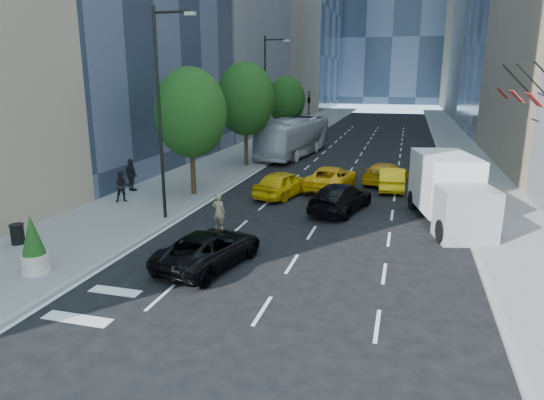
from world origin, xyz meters
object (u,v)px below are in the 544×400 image
(black_sedan_lincoln, at_px, (210,248))
(city_bus, at_px, (294,137))
(planter_shrub, at_px, (33,246))
(trash_can, at_px, (17,234))
(box_truck, at_px, (449,190))
(skateboarder, at_px, (219,214))
(black_sedan_mercedes, at_px, (340,198))

(black_sedan_lincoln, relative_size, city_bus, 0.41)
(planter_shrub, bearing_deg, trash_can, 141.20)
(trash_can, bearing_deg, city_bus, 77.71)
(black_sedan_lincoln, height_order, box_truck, box_truck)
(skateboarder, relative_size, city_bus, 0.14)
(black_sedan_mercedes, relative_size, city_bus, 0.43)
(black_sedan_lincoln, xyz_separation_m, city_bus, (-2.80, 26.55, 1.01))
(skateboarder, distance_m, black_sedan_mercedes, 7.05)
(black_sedan_mercedes, height_order, trash_can, black_sedan_mercedes)
(box_truck, bearing_deg, skateboarder, -170.02)
(black_sedan_lincoln, distance_m, box_truck, 12.36)
(black_sedan_mercedes, relative_size, box_truck, 0.72)
(city_bus, xyz_separation_m, trash_can, (-5.84, -26.81, -1.14))
(skateboarder, height_order, planter_shrub, planter_shrub)
(city_bus, height_order, box_truck, city_bus)
(skateboarder, bearing_deg, box_truck, -155.86)
(black_sedan_lincoln, height_order, trash_can, black_sedan_lincoln)
(black_sedan_lincoln, distance_m, planter_shrub, 6.26)
(city_bus, xyz_separation_m, box_truck, (11.93, -18.27, -0.04))
(skateboarder, distance_m, trash_can, 8.58)
(skateboarder, xyz_separation_m, black_sedan_lincoln, (1.20, -3.99, -0.16))
(skateboarder, relative_size, trash_can, 2.07)
(black_sedan_lincoln, relative_size, planter_shrub, 2.29)
(planter_shrub, bearing_deg, box_truck, 36.56)
(trash_can, bearing_deg, planter_shrub, -38.80)
(city_bus, xyz_separation_m, planter_shrub, (-2.83, -29.22, -0.52))
(black_sedan_lincoln, distance_m, trash_can, 8.65)
(city_bus, distance_m, trash_can, 27.46)
(trash_can, relative_size, planter_shrub, 0.38)
(black_sedan_mercedes, height_order, city_bus, city_bus)
(black_sedan_lincoln, xyz_separation_m, planter_shrub, (-5.63, -2.68, 0.49))
(skateboarder, height_order, trash_can, skateboarder)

